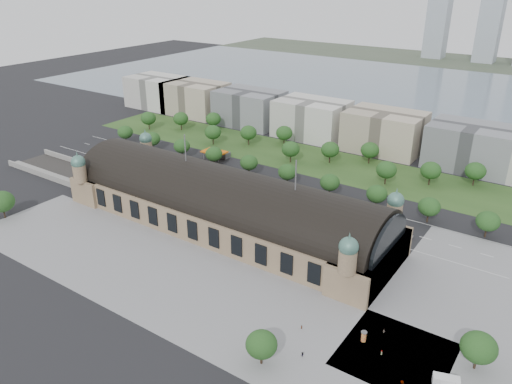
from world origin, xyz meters
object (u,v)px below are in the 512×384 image
Objects in this scene: traffic_car_3 at (241,179)px; pedestrian_4 at (302,355)px; parked_car_1 at (151,176)px; van_east at (445,381)px; advertising_column at (364,336)px; pedestrian_2 at (384,331)px; bus_east at (300,212)px; bus_mid at (277,205)px; pedestrian_3 at (402,383)px; traffic_car_1 at (169,165)px; parked_car_2 at (141,173)px; pedestrian_5 at (382,353)px; parked_car_6 at (226,194)px; parked_car_0 at (175,179)px; traffic_car_4 at (288,200)px; parked_car_4 at (199,190)px; parked_car_3 at (156,178)px; parked_car_5 at (185,186)px; traffic_car_2 at (182,179)px; traffic_car_5 at (346,215)px; bus_west at (233,188)px; traffic_car_6 at (406,236)px; traffic_car_0 at (113,156)px; pedestrian_1 at (302,327)px; petrol_station at (219,153)px.

pedestrian_4 is (91.89, -96.80, 0.10)m from traffic_car_3.
parked_car_1 is 0.76× the size of van_east.
pedestrian_2 is at bearing 59.88° from advertising_column.
bus_east is at bearing 123.00° from van_east.
bus_mid is 112.08m from pedestrian_3.
parked_car_2 is at bearing 175.04° from traffic_car_1.
pedestrian_5 is (159.62, -58.47, -0.03)m from parked_car_2.
parked_car_0 is at bearing -126.80° from parked_car_6.
traffic_car_4 is 0.86× the size of parked_car_2.
advertising_column is at bearing 164.12° from pedestrian_4.
traffic_car_1 is at bearing 47.97° from pedestrian_2.
parked_car_6 is at bearing 75.63° from parked_car_4.
parked_car_1 is 180.75m from van_east.
parked_car_2 is 3.29× the size of pedestrian_4.
pedestrian_3 is at bearing -33.90° from advertising_column.
traffic_car_4 is 2.42× the size of pedestrian_2.
traffic_car_4 reaches higher than parked_car_3.
traffic_car_1 is 0.80× the size of parked_car_5.
traffic_car_1 is 18.12m from parked_car_2.
traffic_car_2 reaches higher than traffic_car_5.
parked_car_5 reaches higher than traffic_car_1.
bus_east is at bearing 56.04° from parked_car_6.
van_east is at bearing -117.11° from bus_west.
bus_west is at bearing 81.98° from parked_car_5.
bus_mid is 97.55m from pedestrian_4.
pedestrian_3 is 1.30× the size of pedestrian_5.
parked_car_5 is at bearing -86.28° from traffic_car_6.
traffic_car_1 is 92.48m from bus_east.
bus_west is at bearing 83.92° from bus_east.
traffic_car_0 reaches higher than traffic_car_2.
traffic_car_6 is 3.53× the size of pedestrian_5.
pedestrian_3 is (161.16, -66.49, 0.21)m from parked_car_1.
traffic_car_1 is 0.95× the size of traffic_car_2.
traffic_car_0 is 147.41m from traffic_car_5.
pedestrian_5 is at bearing -124.71° from bus_mid.
pedestrian_1 is at bearing -129.28° from pedestrian_4.
parked_car_4 is at bearing -148.78° from pedestrian_5.
petrol_station is 7.22× the size of pedestrian_2.
pedestrian_1 is at bearing -162.08° from advertising_column.
parked_car_2 is at bearing -123.77° from parked_car_5.
pedestrian_3 reaches higher than parked_car_4.
bus_west reaches higher than parked_car_5.
traffic_car_0 is at bearing -79.69° from traffic_car_4.
traffic_car_3 is at bearing 100.28° from parked_car_0.
traffic_car_5 is at bearing -142.56° from pedestrian_4.
advertising_column is (69.71, -71.71, 1.00)m from traffic_car_4.
van_east is at bearing 67.84° from traffic_car_0.
traffic_car_1 is 3.02× the size of pedestrian_1.
traffic_car_4 is at bearing 63.37° from parked_car_2.
pedestrian_2 is at bearing 36.81° from parked_car_4.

